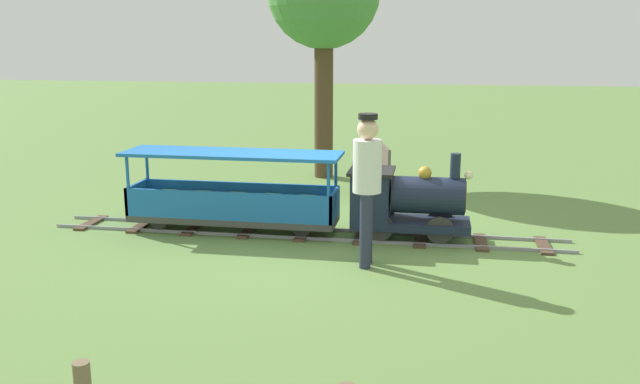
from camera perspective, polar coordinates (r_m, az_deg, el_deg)
ground_plane at (r=8.22m, az=-0.45°, el=-3.72°), size 60.00×60.00×0.00m
track at (r=8.24m, az=-1.37°, el=-3.56°), size 0.67×6.40×0.04m
locomotive at (r=7.98m, az=7.26°, el=-0.73°), size 0.63×1.45×1.03m
passenger_car at (r=8.36m, az=-7.45°, el=-0.57°), size 0.73×2.70×0.97m
conductor_person at (r=6.92m, az=4.05°, el=1.25°), size 0.30×0.30×1.62m
park_bench at (r=10.22m, az=4.59°, el=1.92°), size 1.36×0.71×0.82m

